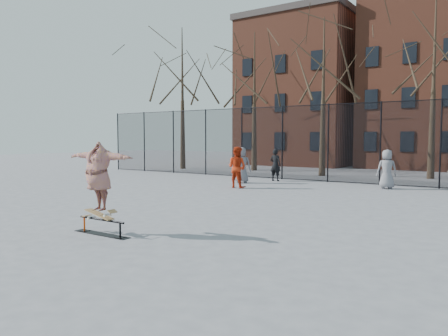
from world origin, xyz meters
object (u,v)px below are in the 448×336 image
Objects in this scene: skateboard at (99,216)px; bystander_black at (275,165)px; bystander_extra at (387,169)px; skate_rail at (102,228)px; bystander_grey at (242,165)px; skater at (99,180)px; bystander_red at (237,167)px.

bystander_black is at bearing 100.34° from skateboard.
bystander_extra is (3.26, 13.27, 0.45)m from skateboard.
skate_rail is 0.95× the size of bystander_grey.
skater is 1.07× the size of bystander_red.
bystander_red is (-2.48, 9.88, 0.50)m from skateboard.
skate_rail is at bearing 49.89° from bystander_extra.
skater is 10.19m from bystander_red.
bystander_black is at bearing 96.84° from skater.
bystander_black is at bearing -88.07° from bystander_red.
bystander_red is 1.06× the size of bystander_extra.
skater is at bearing 49.58° from bystander_extra.
skater reaches higher than bystander_grey.
bystander_extra is (3.26, 13.27, -0.42)m from skater.
bystander_red reaches higher than skateboard.
bystander_black is at bearing 100.65° from skate_rail.
skateboard is 0.51× the size of bystander_grey.
bystander_red is 6.66m from bystander_extra.
skateboard reaches higher than skate_rail.
skate_rail is 0.91× the size of bystander_red.
skater reaches higher than bystander_black.
bystander_grey is 1.06× the size of bystander_black.
bystander_grey is at bearing 102.59° from skater.
bystander_black is 0.96× the size of bystander_extra.
skater is 1.14× the size of bystander_extra.
bystander_black is (-2.57, 13.64, 0.70)m from skate_rail.
skateboard is 0.87m from skater.
bystander_extra reaches higher than bystander_black.
bystander_red is (-2.48, 9.88, -0.36)m from skater.
bystander_grey is 1.02× the size of bystander_extra.
bystander_red reaches higher than bystander_grey.
bystander_red is (0.92, -1.90, 0.03)m from bystander_grey.
skater is 13.88m from bystander_black.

